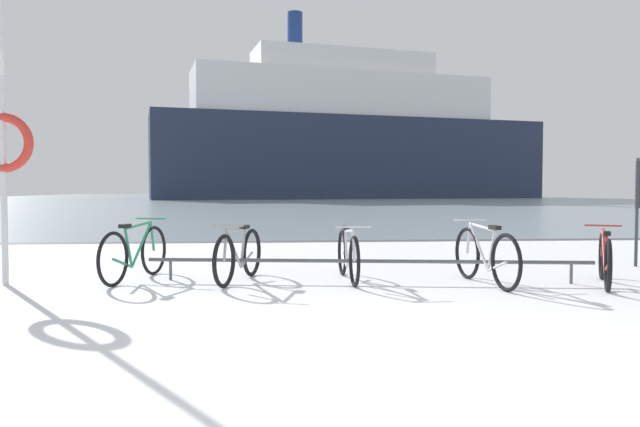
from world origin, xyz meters
The scene contains 9 objects.
ground centered at (0.00, 53.90, -0.04)m, with size 80.00×132.00×0.08m.
bike_rack centered at (0.12, 3.92, 0.27)m, with size 5.90×0.85×0.31m.
bicycle_0 centered at (-3.01, 4.29, 0.38)m, with size 0.63×1.73×0.83m.
bicycle_1 centered at (-1.60, 4.07, 0.36)m, with size 0.64×1.64×0.79m.
bicycle_2 centered at (-0.12, 4.04, 0.35)m, with size 0.46×1.70×0.77m.
bicycle_3 centered at (1.61, 3.58, 0.38)m, with size 0.46×1.77×0.84m.
bicycle_4 centered at (3.13, 3.40, 0.34)m, with size 0.82×1.58×0.76m.
rescue_post centered at (-4.61, 4.05, 1.94)m, with size 0.77×0.12×4.09m.
ferry_ship centered at (7.74, 66.70, 7.15)m, with size 47.33×19.62×21.32m.
Camera 1 is at (-1.12, -3.95, 1.26)m, focal length 33.53 mm.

